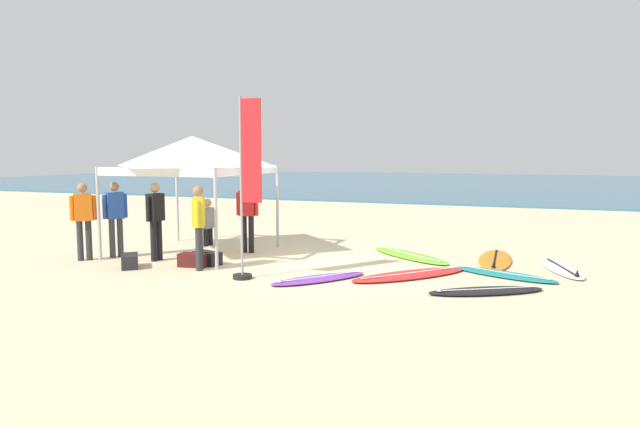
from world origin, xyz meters
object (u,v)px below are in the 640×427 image
at_px(surfboard_lime, 409,255).
at_px(person_yellow, 199,221).
at_px(surfboard_white, 562,269).
at_px(surfboard_black, 486,291).
at_px(person_grey, 208,220).
at_px(gear_bag_near_tent, 194,260).
at_px(person_orange, 83,216).
at_px(canopy_tent, 192,152).
at_px(surfboard_teal, 504,274).
at_px(person_blue, 115,214).
at_px(person_black, 156,216).
at_px(gear_bag_on_sand, 130,261).
at_px(surfboard_orange, 495,260).
at_px(surfboard_red, 410,275).
at_px(banner_flag, 247,196).
at_px(gear_bag_by_pole, 207,258).
at_px(person_red, 247,211).
at_px(surfboard_purple, 318,278).

relative_size(surfboard_lime, person_yellow, 1.39).
height_order(surfboard_white, surfboard_black, same).
xyz_separation_m(person_grey, gear_bag_near_tent, (1.15, -2.44, -0.52)).
height_order(surfboard_black, person_orange, person_orange).
relative_size(surfboard_white, surfboard_black, 1.03).
xyz_separation_m(canopy_tent, surfboard_teal, (6.98, -0.07, -2.35)).
bearing_deg(person_blue, person_orange, -125.03).
bearing_deg(person_black, surfboard_white, 13.38).
distance_m(canopy_tent, gear_bag_on_sand, 2.99).
distance_m(surfboard_white, surfboard_orange, 1.43).
distance_m(surfboard_lime, surfboard_red, 2.09).
bearing_deg(surfboard_white, person_yellow, -160.11).
xyz_separation_m(surfboard_orange, person_orange, (-8.49, -3.05, 0.95)).
xyz_separation_m(banner_flag, gear_bag_by_pole, (-1.45, 0.94, -1.43)).
height_order(surfboard_red, banner_flag, banner_flag).
relative_size(person_red, gear_bag_by_pole, 2.85).
distance_m(canopy_tent, surfboard_orange, 7.26).
relative_size(surfboard_orange, person_red, 1.51).
bearing_deg(surfboard_black, banner_flag, -173.62).
relative_size(person_black, person_orange, 1.00).
bearing_deg(banner_flag, surfboard_red, 24.71).
xyz_separation_m(surfboard_lime, surfboard_orange, (1.87, 0.14, -0.00)).
height_order(surfboard_purple, person_orange, person_orange).
distance_m(surfboard_black, gear_bag_near_tent, 5.89).
height_order(surfboard_orange, gear_bag_by_pole, gear_bag_by_pole).
bearing_deg(person_grey, surfboard_lime, 2.64).
relative_size(surfboard_purple, gear_bag_near_tent, 3.21).
bearing_deg(person_grey, gear_bag_on_sand, -90.19).
height_order(person_yellow, gear_bag_by_pole, person_yellow).
xyz_separation_m(surfboard_white, person_black, (-8.30, -1.98, 0.95)).
bearing_deg(gear_bag_on_sand, surfboard_black, 3.19).
relative_size(surfboard_purple, person_yellow, 1.13).
bearing_deg(surfboard_black, surfboard_teal, 81.26).
bearing_deg(person_orange, canopy_tent, 42.62).
distance_m(person_red, gear_bag_near_tent, 2.08).
bearing_deg(banner_flag, person_blue, 165.84).
bearing_deg(surfboard_lime, surfboard_white, -7.45).
distance_m(surfboard_orange, surfboard_teal, 1.53).
relative_size(surfboard_lime, person_orange, 1.39).
distance_m(surfboard_lime, surfboard_teal, 2.53).
xyz_separation_m(surfboard_black, person_grey, (-7.04, 2.62, 0.62)).
relative_size(canopy_tent, gear_bag_on_sand, 5.12).
height_order(surfboard_teal, person_yellow, person_yellow).
height_order(person_orange, gear_bag_on_sand, person_orange).
bearing_deg(surfboard_orange, person_orange, -160.21).
relative_size(person_orange, gear_bag_on_sand, 2.85).
relative_size(surfboard_red, gear_bag_on_sand, 3.99).
distance_m(surfboard_white, person_grey, 8.35).
bearing_deg(person_red, surfboard_red, -16.72).
distance_m(person_red, person_yellow, 2.11).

